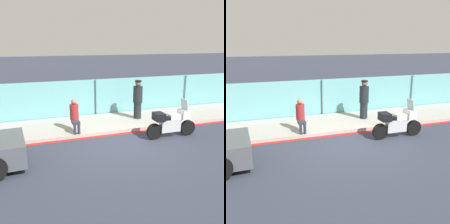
# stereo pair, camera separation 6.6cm
# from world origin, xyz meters

# --- Properties ---
(ground_plane) EXTENTS (120.00, 120.00, 0.00)m
(ground_plane) POSITION_xyz_m (0.00, 0.00, 0.00)
(ground_plane) COLOR #333847
(sidewalk) EXTENTS (38.05, 2.67, 0.13)m
(sidewalk) POSITION_xyz_m (0.00, 2.60, 0.07)
(sidewalk) COLOR #ADA89E
(sidewalk) RESTS_ON ground_plane
(curb_paint_stripe) EXTENTS (38.05, 0.18, 0.01)m
(curb_paint_stripe) POSITION_xyz_m (0.00, 1.18, 0.00)
(curb_paint_stripe) COLOR red
(curb_paint_stripe) RESTS_ON ground_plane
(storefront_fence) EXTENTS (36.15, 0.17, 1.85)m
(storefront_fence) POSITION_xyz_m (0.00, 4.02, 0.93)
(storefront_fence) COLOR #6BB2B7
(storefront_fence) RESTS_ON ground_plane
(motorcycle) EXTENTS (2.09, 0.51, 1.50)m
(motorcycle) POSITION_xyz_m (1.98, 0.19, 0.61)
(motorcycle) COLOR black
(motorcycle) RESTS_ON ground_plane
(officer_standing) EXTENTS (0.43, 0.43, 1.79)m
(officer_standing) POSITION_xyz_m (1.66, 2.61, 1.04)
(officer_standing) COLOR #1E2328
(officer_standing) RESTS_ON sidewalk
(person_seated_on_curb) EXTENTS (0.35, 0.67, 1.32)m
(person_seated_on_curb) POSITION_xyz_m (-1.50, 1.73, 0.86)
(person_seated_on_curb) COLOR #2D3342
(person_seated_on_curb) RESTS_ON sidewalk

